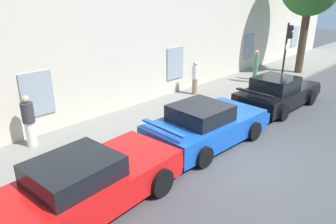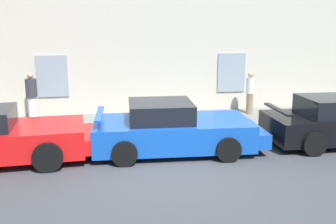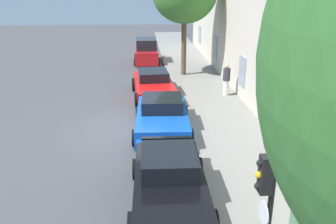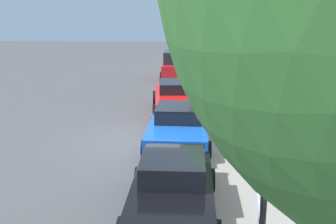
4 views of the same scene
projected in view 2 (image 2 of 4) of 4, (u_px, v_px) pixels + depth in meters
The scene contains 5 objects.
ground_plane at pixel (168, 167), 9.38m from camera, with size 80.00×80.00×0.00m, color #444447.
sidewalk at pixel (151, 125), 12.99m from camera, with size 60.00×3.44×0.14m, color gray.
sportscar_yellow_flank at pixel (177, 130), 10.46m from camera, with size 4.70×2.42×1.39m.
pedestrian_admiring at pixel (32, 96), 13.18m from camera, with size 0.52×0.52×1.69m.
pedestrian_strolling at pixel (250, 92), 14.19m from camera, with size 0.39×0.39×1.59m.
Camera 2 is at (-1.42, -8.72, 3.43)m, focal length 40.65 mm.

